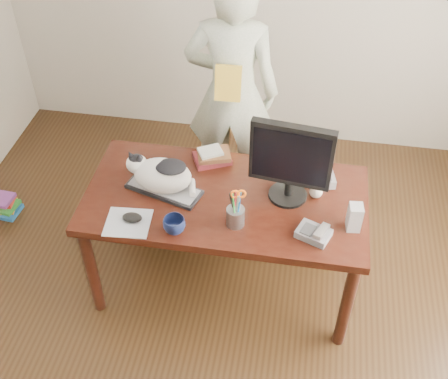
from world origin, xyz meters
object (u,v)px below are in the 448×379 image
Objects in this scene: speaker at (355,217)px; baseball at (316,192)px; monitor at (291,159)px; keyboard at (164,189)px; pen_cup at (236,215)px; cat at (160,174)px; coffee_mug at (174,225)px; book_stack at (213,156)px; mouse at (132,218)px; desk at (228,206)px; phone at (314,233)px; calculator at (321,176)px; book_pile_b at (2,205)px; person at (232,93)px.

speaker is 2.12× the size of baseball.
keyboard is at bearing -168.53° from monitor.
pen_cup reaches higher than keyboard.
coffee_mug is at bearing -47.61° from cat.
monitor is at bearing -50.73° from book_stack.
monitor reaches higher than mouse.
keyboard is 1.09× the size of cat.
phone reaches higher than desk.
calculator is (0.02, 0.16, -0.01)m from baseball.
book_stack is 1.74m from book_pile_b.
monitor is at bearing -165.85° from baseball.
coffee_mug is 0.54× the size of calculator.
coffee_mug reaches higher than desk.
person reaches higher than speaker.
coffee_mug is 0.74× the size of speaker.
coffee_mug is at bearing -23.77° from book_pile_b.
mouse is at bearing 70.77° from person.
keyboard is at bearing 8.36° from cat.
speaker is at bearing 10.19° from cat.
coffee_mug is 0.93m from calculator.
person is (0.25, 0.88, 0.11)m from keyboard.
baseball reaches higher than calculator.
desk is 7.33× the size of calculator.
person reaches higher than baseball.
monitor is at bearing 43.90° from pen_cup.
person is at bearing 90.49° from keyboard.
calculator is (0.53, 0.16, 0.18)m from desk.
book_stack is at bearing 85.54° from person.
baseball is at bearing 15.64° from mouse.
calculator reaches higher than mouse.
phone is at bearing -159.98° from speaker.
calculator is at bearing 32.31° from keyboard.
baseball is 1.00m from person.
monitor is 2.48× the size of phone.
desk is 3.45× the size of keyboard.
coffee_mug is 0.46× the size of book_pile_b.
cat reaches higher than speaker.
desk is at bearing 60.20° from coffee_mug.
phone is 1.26m from person.
cat is at bearing 115.84° from coffee_mug.
book_pile_b is at bearing 149.03° from mouse.
cat reaches higher than calculator.
monitor reaches higher than keyboard.
mouse is 0.52× the size of calculator.
phone is at bearing 6.60° from coffee_mug.
cat is (-0.37, -0.08, 0.27)m from desk.
calculator is at bearing 110.70° from speaker.
person is (0.03, 0.57, 0.08)m from book_stack.
book_stack is at bearing 55.05° from mouse.
desk is 6.41× the size of pen_cup.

